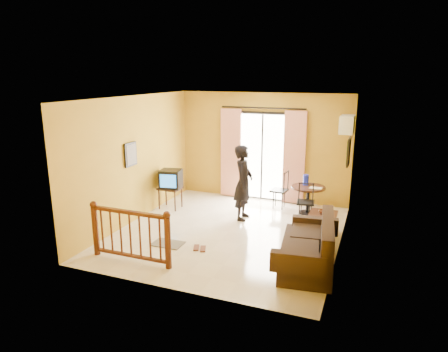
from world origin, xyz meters
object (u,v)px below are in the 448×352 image
at_px(television, 171,179).
at_px(sofa, 310,249).
at_px(dining_table, 308,192).
at_px(coffee_table, 321,223).
at_px(standing_person, 243,183).

relative_size(television, sofa, 0.30).
bearing_deg(television, sofa, -37.92).
height_order(television, sofa, television).
bearing_deg(dining_table, sofa, -79.35).
height_order(dining_table, coffee_table, dining_table).
relative_size(sofa, standing_person, 1.13).
bearing_deg(standing_person, dining_table, -59.72).
bearing_deg(dining_table, coffee_table, -69.18).
distance_m(dining_table, sofa, 2.79).
xyz_separation_m(television, coffee_table, (3.72, -0.48, -0.46)).
xyz_separation_m(sofa, standing_person, (-1.84, 1.84, 0.53)).
bearing_deg(coffee_table, television, 172.59).
height_order(coffee_table, standing_person, standing_person).
distance_m(television, coffee_table, 3.78).
relative_size(television, standing_person, 0.33).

